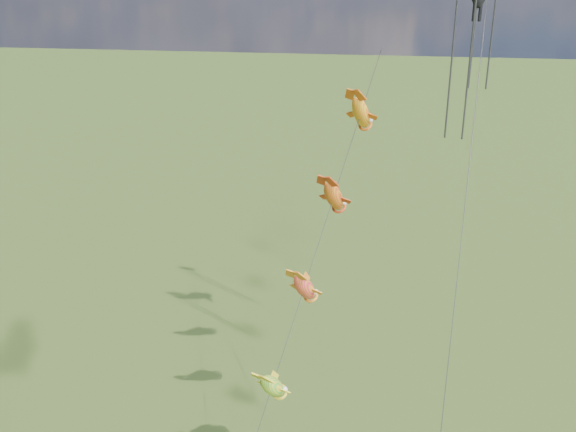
# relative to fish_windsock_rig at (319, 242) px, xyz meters

# --- Properties ---
(fish_windsock_rig) EXTENTS (5.34, 15.13, 17.84)m
(fish_windsock_rig) POSITION_rel_fish_windsock_rig_xyz_m (0.00, 0.00, 0.00)
(fish_windsock_rig) COLOR brown
(fish_windsock_rig) RESTS_ON ground
(parafoil_rig) EXTENTS (2.94, 17.44, 24.79)m
(parafoil_rig) POSITION_rel_fish_windsock_rig_xyz_m (5.98, 1.18, 10.06)
(parafoil_rig) COLOR brown
(parafoil_rig) RESTS_ON ground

